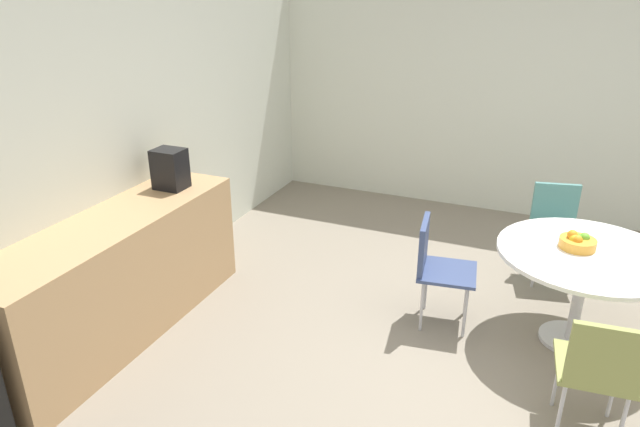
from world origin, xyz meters
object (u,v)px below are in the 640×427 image
Objects in this scene: round_table at (585,267)px; fruit_bowl at (577,242)px; chair_olive at (600,366)px; chair_teal at (555,221)px; chair_navy at (435,260)px; coffee_maker at (170,169)px; mug_white at (181,178)px.

fruit_bowl reaches higher than round_table.
chair_teal is at bearing 8.59° from chair_olive.
chair_teal and chair_olive have the same top height.
chair_olive is (-0.88, -1.10, 0.00)m from chair_navy.
coffee_maker reaches higher than round_table.
fruit_bowl is (-0.96, -0.14, 0.25)m from chair_teal.
chair_navy and chair_olive have the same top height.
mug_white is at bearing 114.96° from chair_teal.
chair_navy is 0.98m from fruit_bowl.
mug_white reaches higher than chair_navy.
chair_teal is 1.00× the size of chair_olive.
mug_white is (-0.38, 3.02, 0.17)m from fruit_bowl.
coffee_maker is at bearing 99.20° from fruit_bowl.
chair_navy is 3.39× the size of fruit_bowl.
fruit_bowl reaches higher than chair_olive.
chair_teal is (1.00, 0.22, -0.09)m from round_table.
round_table is 0.19m from fruit_bowl.
mug_white is at bearing 96.30° from round_table.
round_table is at bearing -118.58° from fruit_bowl.
chair_teal is at bearing 8.55° from fruit_bowl.
round_table is 1.45× the size of chair_teal.
fruit_bowl is 0.77× the size of coffee_maker.
coffee_maker is (-0.49, 3.03, 0.29)m from fruit_bowl.
coffee_maker reaches higher than chair_teal.
chair_teal reaches higher than round_table.
mug_white is at bearing 95.64° from chair_navy.
coffee_maker is (-0.31, 2.09, 0.54)m from chair_navy.
chair_navy is at bearing -84.36° from mug_white.
round_table is 1.45× the size of chair_olive.
coffee_maker reaches higher than mug_white.
chair_teal is 6.43× the size of mug_white.
chair_navy is 1.40m from chair_olive.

